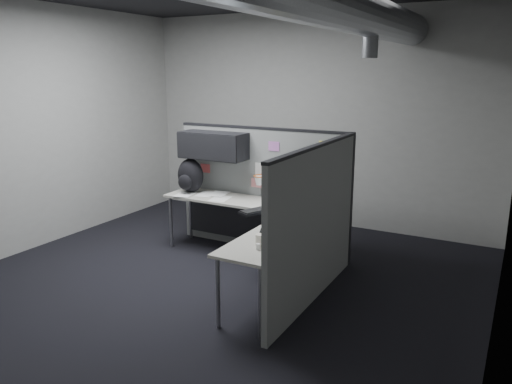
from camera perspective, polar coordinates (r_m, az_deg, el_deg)
The scene contains 12 objects.
room at distance 4.91m, azimuth 0.26°, elevation 11.00°, with size 5.62×5.62×3.22m.
partition_back at distance 6.51m, azimuth -0.90°, elevation 1.91°, with size 2.44×0.42×1.63m.
partition_right at distance 5.10m, azimuth 6.78°, elevation -3.61°, with size 0.07×2.23×1.63m.
desk at distance 5.97m, azimuth -0.05°, elevation -2.99°, with size 2.31×2.11×0.73m.
monitor at distance 5.75m, azimuth 6.36°, elevation 0.14°, with size 0.60×0.60×0.50m.
keyboard at distance 5.78m, azimuth 0.33°, elevation -2.12°, with size 0.35×0.51×0.04m.
mouse at distance 5.36m, azimuth 3.79°, elevation -3.47°, with size 0.32×0.30×0.05m.
phone at distance 5.01m, azimuth 1.58°, elevation -4.46°, with size 0.25×0.26×0.10m.
bottles at distance 4.59m, azimuth 0.98°, elevation -6.21°, with size 0.13×0.17×0.08m.
cup at distance 4.66m, azimuth 0.46°, elevation -5.56°, with size 0.09×0.09×0.12m, color white.
papers at distance 6.57m, azimuth -5.57°, elevation -0.37°, with size 0.79×0.57×0.01m.
backpack at distance 6.73m, azimuth -7.55°, elevation 1.81°, with size 0.43×0.41×0.46m.
Camera 1 is at (2.88, -4.32, 2.33)m, focal length 35.00 mm.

